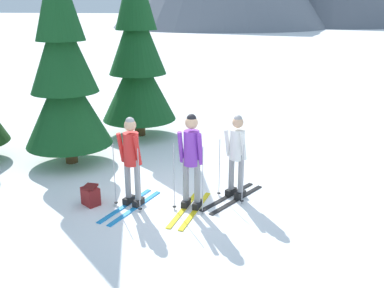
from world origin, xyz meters
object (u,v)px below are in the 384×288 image
Objects in this scene: skier_in_white at (236,154)px; backpack_on_snow_front at (91,195)px; pine_tree_near at (137,55)px; pine_tree_far at (64,70)px; skier_in_red at (131,158)px; skier_in_purple at (191,157)px.

skier_in_white reaches higher than backpack_on_snow_front.
pine_tree_near is 12.49× the size of backpack_on_snow_front.
pine_tree_near is 2.67m from pine_tree_far.
skier_in_red is 1.10m from skier_in_purple.
skier_in_white is 4.40m from pine_tree_far.
skier_in_red is 0.35× the size of pine_tree_far.
skier_in_white is 0.33× the size of pine_tree_near.
pine_tree_far is 12.01× the size of backpack_on_snow_front.
skier_in_purple is at bearing -28.21° from pine_tree_far.
pine_tree_far is at bearing 139.57° from skier_in_red.
pine_tree_near is (-1.37, 4.42, 1.35)m from skier_in_red.
skier_in_red is at bearing 10.50° from backpack_on_snow_front.
skier_in_red is at bearing -173.83° from skier_in_purple.
pine_tree_near is 5.06m from backpack_on_snow_front.
skier_in_red is at bearing -72.79° from pine_tree_near.
skier_in_purple is 1.08× the size of skier_in_white.
skier_in_red is 0.34× the size of pine_tree_near.
skier_in_white is 5.05m from pine_tree_near.
pine_tree_near reaches higher than skier_in_purple.
skier_in_red is 4.25× the size of backpack_on_snow_front.
backpack_on_snow_front is at bearing -82.69° from pine_tree_near.
pine_tree_far is (-0.86, -2.52, -0.09)m from pine_tree_near.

